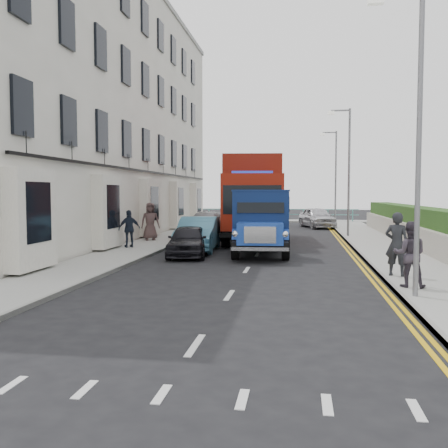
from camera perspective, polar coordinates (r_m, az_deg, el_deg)
ground at (r=14.13m, az=1.75°, el=-6.51°), size 120.00×120.00×0.00m
pavement_west at (r=23.94m, az=-8.10°, el=-2.23°), size 2.40×38.00×0.12m
pavement_east at (r=23.22m, az=17.59°, el=-2.54°), size 2.60×38.00×0.12m
promenade at (r=42.91m, az=6.37°, el=0.36°), size 30.00×2.50×0.12m
sea_plane at (r=73.87m, az=7.31°, el=1.67°), size 120.00×120.00×0.00m
terrace_west at (r=29.40m, az=-14.11°, el=12.68°), size 6.31×30.20×14.25m
garden_east at (r=23.53m, az=22.23°, el=-0.52°), size 1.45×28.00×1.75m
seafront_railing at (r=42.08m, az=6.34°, el=1.01°), size 13.00×0.08×1.11m
lamp_near at (r=12.17m, az=20.85°, el=10.52°), size 1.23×0.18×7.00m
lamp_mid at (r=27.96m, az=13.85°, el=6.62°), size 1.23×0.18×7.00m
lamp_far at (r=37.92m, az=12.47°, el=5.82°), size 1.23×0.18×7.00m
bedford_lorry at (r=19.26m, az=4.22°, el=-0.30°), size 2.46×5.51×2.54m
red_lorry at (r=25.89m, az=3.22°, el=3.24°), size 3.58×8.52×4.35m
parked_car_front at (r=19.41m, az=-4.11°, el=-1.91°), size 1.87×3.77×1.24m
parked_car_mid at (r=21.31m, az=-2.95°, el=-1.13°), size 1.75×4.45×1.44m
parked_car_rear at (r=28.42m, az=-2.07°, el=-0.01°), size 2.32×4.87×1.37m
seafront_car_left at (r=39.25m, az=3.77°, el=1.11°), size 3.15×5.80×1.55m
seafront_car_right at (r=35.71m, az=10.58°, el=0.75°), size 2.86×4.62×1.47m
pedestrian_east_near at (r=14.95m, az=19.15°, el=-2.17°), size 0.78×0.67×1.82m
pedestrian_east_far at (r=13.31m, az=20.47°, el=-3.26°), size 0.91×0.77×1.65m
pedestrian_west_near at (r=21.88m, az=-10.76°, el=-0.53°), size 1.00×0.85×1.61m
pedestrian_west_far at (r=25.00m, az=-8.43°, el=0.30°), size 1.08×0.93×1.87m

